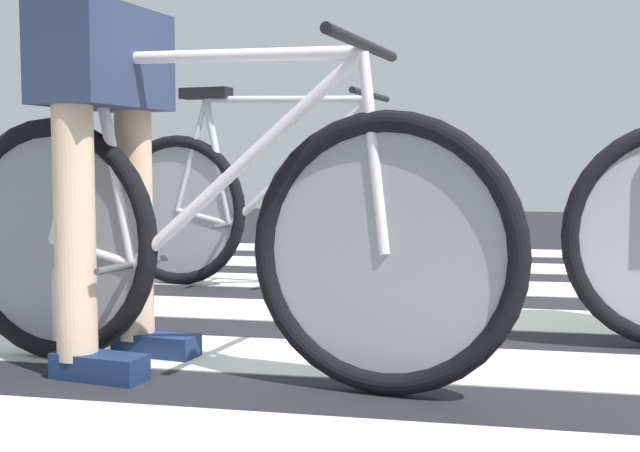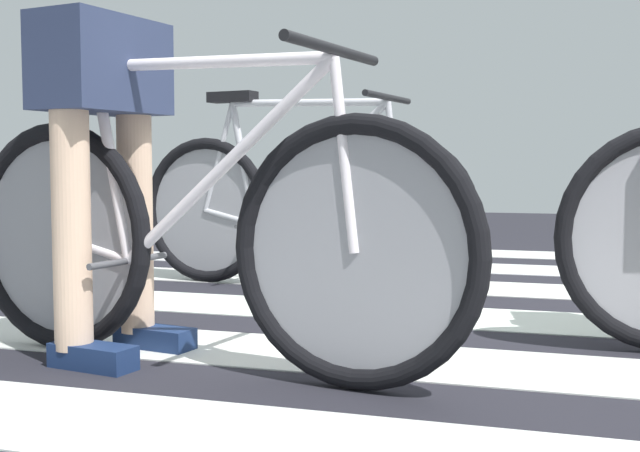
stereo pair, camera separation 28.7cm
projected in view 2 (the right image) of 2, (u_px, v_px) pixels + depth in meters
name	position (u px, v px, depth m)	size (l,w,h in m)	color
ground	(512.00, 328.00, 2.94)	(18.00, 14.00, 0.02)	#222229
crosswalk_markings	(509.00, 320.00, 3.04)	(5.47, 4.99, 0.00)	silver
bicycle_1_of_3	(191.00, 234.00, 2.31)	(1.72, 0.54, 0.93)	black
cyclist_1_of_3	(105.00, 139.00, 2.43)	(0.37, 0.44, 1.02)	beige
bicycle_3_of_3	(296.00, 207.00, 3.78)	(1.72, 0.53, 0.93)	black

